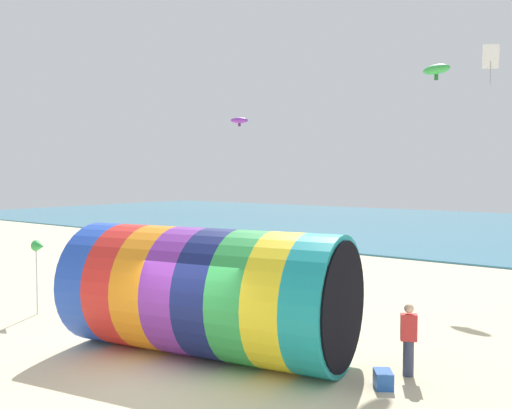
% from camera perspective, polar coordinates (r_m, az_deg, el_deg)
% --- Properties ---
extents(ground_plane, '(120.00, 120.00, 0.00)m').
position_cam_1_polar(ground_plane, '(13.20, -8.49, -17.02)').
color(ground_plane, beige).
extents(giant_inflatable_tube, '(7.59, 4.51, 3.19)m').
position_cam_1_polar(giant_inflatable_tube, '(14.40, -4.87, -8.69)').
color(giant_inflatable_tube, blue).
rests_on(giant_inflatable_tube, ground).
extents(kite_handler, '(0.42, 0.36, 1.64)m').
position_cam_1_polar(kite_handler, '(13.53, 15.01, -12.88)').
color(kite_handler, '#383D56').
rests_on(kite_handler, ground).
extents(kite_purple_parafoil, '(0.92, 0.86, 0.48)m').
position_cam_1_polar(kite_purple_parafoil, '(28.79, -1.67, 8.41)').
color(kite_purple_parafoil, purple).
extents(kite_green_parafoil, '(1.41, 0.86, 0.69)m').
position_cam_1_polar(kite_green_parafoil, '(25.65, 17.59, 12.76)').
color(kite_green_parafoil, green).
extents(kite_white_diamond, '(0.57, 0.43, 1.57)m').
position_cam_1_polar(kite_white_diamond, '(24.65, 22.42, 13.46)').
color(kite_white_diamond, white).
extents(beach_flag, '(0.47, 0.36, 2.41)m').
position_cam_1_polar(beach_flag, '(19.48, -20.83, -4.18)').
color(beach_flag, silver).
rests_on(beach_flag, ground).
extents(cooler_box, '(0.60, 0.63, 0.36)m').
position_cam_1_polar(cooler_box, '(12.90, 12.61, -16.69)').
color(cooler_box, '#2659B2').
rests_on(cooler_box, ground).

